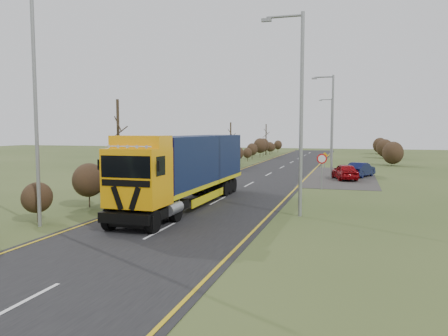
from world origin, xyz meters
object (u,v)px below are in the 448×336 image
at_px(car_blue_sedan, 360,170).
at_px(lorry, 188,166).
at_px(speed_sign, 322,164).
at_px(car_red_hatchback, 345,172).
at_px(streetlight_near, 299,105).

bearing_deg(car_blue_sedan, lorry, 84.98).
relative_size(lorry, speed_sign, 5.62).
bearing_deg(lorry, speed_sign, 53.88).
xyz_separation_m(car_red_hatchback, car_blue_sedan, (1.30, 2.67, -0.03)).
xyz_separation_m(lorry, car_red_hatchback, (8.00, 15.54, -1.56)).
bearing_deg(streetlight_near, car_blue_sedan, 80.60).
distance_m(car_red_hatchback, streetlight_near, 17.42).
bearing_deg(lorry, car_blue_sedan, 63.49).
relative_size(lorry, car_red_hatchback, 3.59).
bearing_deg(streetlight_near, car_red_hatchback, 83.50).
height_order(car_red_hatchback, car_blue_sedan, car_red_hatchback).
bearing_deg(car_red_hatchback, lorry, 47.31).
bearing_deg(car_red_hatchback, car_blue_sedan, -131.44).
relative_size(car_blue_sedan, speed_sign, 1.55).
relative_size(lorry, car_blue_sedan, 3.64).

